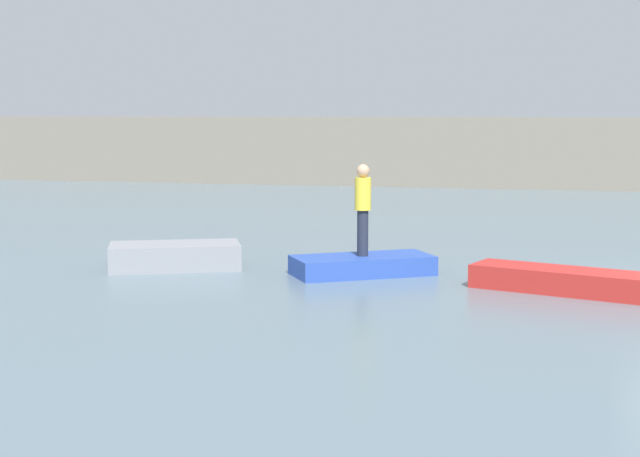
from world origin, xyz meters
name	(u,v)px	position (x,y,z in m)	size (l,w,h in m)	color
embankment_wall	(620,154)	(0.00, 22.69, 1.49)	(80.00, 1.20, 2.97)	gray
rowboat_grey	(175,256)	(-10.12, 0.04, 0.26)	(2.64, 1.29, 0.52)	gray
rowboat_blue	(362,265)	(-6.24, 0.22, 0.19)	(2.73, 1.18, 0.38)	#2B4CAD
rowboat_red	(562,280)	(-2.42, -0.73, 0.21)	(3.21, 0.94, 0.42)	red
person_yellow_shirt	(363,204)	(-6.24, 0.22, 1.40)	(0.32, 0.32, 1.81)	#232838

